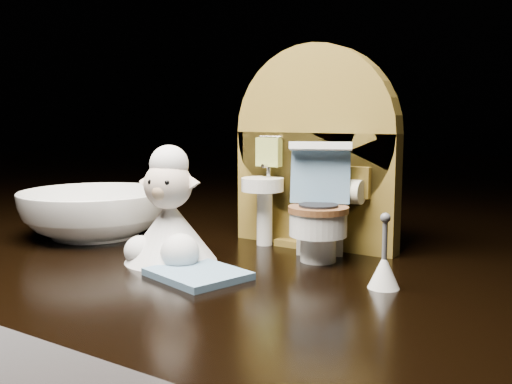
% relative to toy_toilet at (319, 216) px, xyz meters
% --- Properties ---
extents(backdrop_panel, '(0.13, 0.05, 0.15)m').
position_rel_toy_toilet_xyz_m(backdrop_panel, '(-0.02, 0.03, 0.04)').
color(backdrop_panel, olive).
rests_on(backdrop_panel, ground).
extents(toy_toilet, '(0.05, 0.06, 0.08)m').
position_rel_toy_toilet_xyz_m(toy_toilet, '(0.00, 0.00, 0.00)').
color(toy_toilet, white).
rests_on(toy_toilet, ground).
extents(bath_mat, '(0.07, 0.06, 0.00)m').
position_rel_toy_toilet_xyz_m(bath_mat, '(-0.04, -0.08, -0.03)').
color(bath_mat, slate).
rests_on(bath_mat, ground).
extents(toilet_brush, '(0.02, 0.02, 0.04)m').
position_rel_toy_toilet_xyz_m(toilet_brush, '(0.06, -0.04, -0.02)').
color(toilet_brush, white).
rests_on(toilet_brush, ground).
extents(plush_lamb, '(0.06, 0.06, 0.08)m').
position_rel_toy_toilet_xyz_m(plush_lamb, '(-0.08, -0.06, -0.00)').
color(plush_lamb, silver).
rests_on(plush_lamb, ground).
extents(ceramic_bowl, '(0.13, 0.13, 0.04)m').
position_rel_toy_toilet_xyz_m(ceramic_bowl, '(-0.19, -0.03, -0.01)').
color(ceramic_bowl, white).
rests_on(ceramic_bowl, ground).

